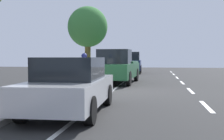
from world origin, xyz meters
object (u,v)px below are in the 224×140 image
object	(u,v)px
parked_suv_dark_blue_nearest	(131,62)
parked_pickup_green_second	(117,68)
parked_sedan_silver_mid	(71,85)
bicycle_at_curb	(86,84)
cyclist_with_backpack	(84,68)
street_tree_near_cyclist	(88,27)

from	to	relation	value
parked_suv_dark_blue_nearest	parked_pickup_green_second	size ratio (longest dim) A/B	0.88
parked_sedan_silver_mid	parked_pickup_green_second	bearing A→B (deg)	-90.47
parked_sedan_silver_mid	bicycle_at_curb	size ratio (longest dim) A/B	2.67
parked_pickup_green_second	bicycle_at_curb	bearing A→B (deg)	81.33
parked_pickup_green_second	cyclist_with_backpack	xyz separation A→B (m)	(0.94, 4.24, 0.14)
parked_suv_dark_blue_nearest	street_tree_near_cyclist	bearing A→B (deg)	77.04
parked_suv_dark_blue_nearest	street_tree_near_cyclist	distance (m)	9.35
parked_pickup_green_second	bicycle_at_curb	xyz separation A→B (m)	(0.71, 4.68, -0.53)
parked_pickup_green_second	cyclist_with_backpack	world-z (taller)	parked_pickup_green_second
parked_sedan_silver_mid	street_tree_near_cyclist	xyz separation A→B (m)	(2.07, -10.63, 2.68)
parked_suv_dark_blue_nearest	bicycle_at_curb	xyz separation A→B (m)	(0.60, 15.08, -0.66)
street_tree_near_cyclist	cyclist_with_backpack	bearing A→B (deg)	101.68
parked_suv_dark_blue_nearest	parked_pickup_green_second	xyz separation A→B (m)	(-0.12, 10.40, -0.13)
parked_sedan_silver_mid	cyclist_with_backpack	world-z (taller)	cyclist_with_backpack
bicycle_at_curb	street_tree_near_cyclist	bearing A→B (deg)	-77.17
cyclist_with_backpack	parked_pickup_green_second	bearing A→B (deg)	-102.45
parked_suv_dark_blue_nearest	parked_sedan_silver_mid	world-z (taller)	parked_suv_dark_blue_nearest
parked_suv_dark_blue_nearest	parked_pickup_green_second	world-z (taller)	parked_suv_dark_blue_nearest
parked_suv_dark_blue_nearest	street_tree_near_cyclist	size ratio (longest dim) A/B	1.03
bicycle_at_curb	cyclist_with_backpack	xyz separation A→B (m)	(0.22, -0.44, 0.67)
cyclist_with_backpack	bicycle_at_curb	bearing A→B (deg)	116.85
parked_pickup_green_second	parked_sedan_silver_mid	world-z (taller)	parked_pickup_green_second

